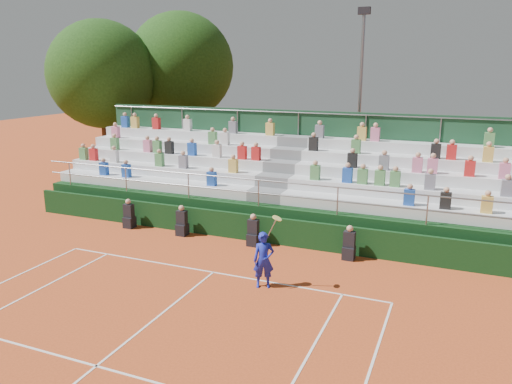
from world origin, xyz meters
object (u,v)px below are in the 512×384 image
at_px(tree_west, 102,75).
at_px(floodlight_mast, 360,88).
at_px(tennis_player, 264,260).
at_px(tree_east, 181,67).

height_order(tree_west, floodlight_mast, floodlight_mast).
height_order(tennis_player, tree_west, tree_west).
bearing_deg(tennis_player, tree_west, 142.19).
xyz_separation_m(tree_west, floodlight_mast, (14.60, 1.94, -0.59)).
distance_m(tennis_player, tree_east, 20.01).
bearing_deg(floodlight_mast, tree_west, -172.43).
height_order(tree_west, tree_east, tree_east).
distance_m(tennis_player, tree_west, 19.17).
relative_size(tennis_player, tree_west, 0.25).
bearing_deg(tennis_player, floodlight_mast, 90.08).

